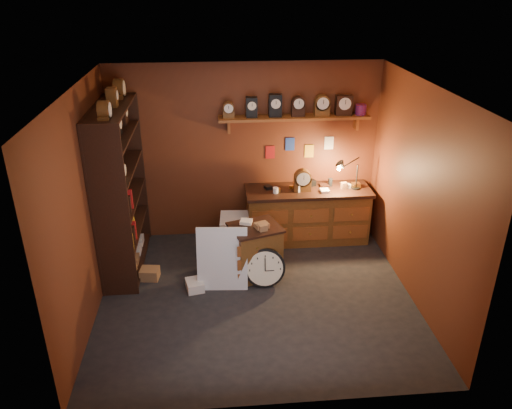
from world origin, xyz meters
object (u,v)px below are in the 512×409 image
object	(u,v)px
big_round_clock	(265,268)
workbench	(307,212)
low_cabinet	(255,249)
shelving_unit	(117,183)

from	to	relation	value
big_round_clock	workbench	bearing A→B (deg)	57.25
big_round_clock	low_cabinet	bearing A→B (deg)	109.84
shelving_unit	low_cabinet	size ratio (longest dim) A/B	3.09
shelving_unit	workbench	size ratio (longest dim) A/B	1.35
low_cabinet	shelving_unit	bearing A→B (deg)	148.11
shelving_unit	low_cabinet	distance (m)	2.06
shelving_unit	low_cabinet	world-z (taller)	shelving_unit
low_cabinet	big_round_clock	xyz separation A→B (m)	(0.10, -0.28, -0.14)
workbench	big_round_clock	xyz separation A→B (m)	(-0.79, -1.23, -0.21)
workbench	big_round_clock	size ratio (longest dim) A/B	3.48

